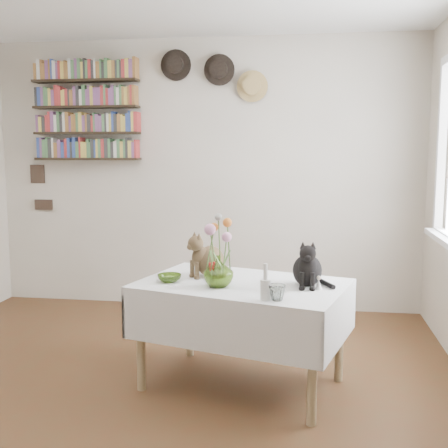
% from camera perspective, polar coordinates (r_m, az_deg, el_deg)
% --- Properties ---
extents(room, '(4.08, 4.58, 2.58)m').
position_cam_1_polar(room, '(3.08, -9.70, 2.95)').
color(room, '#5B311A').
rests_on(room, ground).
extents(dining_table, '(1.42, 1.12, 0.67)m').
position_cam_1_polar(dining_table, '(3.55, 1.86, -8.57)').
color(dining_table, white).
rests_on(dining_table, room).
extents(tabby_cat, '(0.33, 0.32, 0.30)m').
position_cam_1_polar(tabby_cat, '(3.67, -1.39, -2.97)').
color(tabby_cat, brown).
rests_on(tabby_cat, dining_table).
extents(black_cat, '(0.20, 0.25, 0.29)m').
position_cam_1_polar(black_cat, '(3.44, 8.48, -3.83)').
color(black_cat, black).
rests_on(black_cat, dining_table).
extents(flower_vase, '(0.21, 0.21, 0.19)m').
position_cam_1_polar(flower_vase, '(3.39, -0.57, -4.82)').
color(flower_vase, '#94BF4B').
rests_on(flower_vase, dining_table).
extents(green_bowl, '(0.15, 0.15, 0.05)m').
position_cam_1_polar(green_bowl, '(3.55, -5.57, -5.49)').
color(green_bowl, '#94BF4B').
rests_on(green_bowl, dining_table).
extents(drinking_glass, '(0.10, 0.10, 0.09)m').
position_cam_1_polar(drinking_glass, '(3.11, 5.41, -6.96)').
color(drinking_glass, white).
rests_on(drinking_glass, dining_table).
extents(candlestick, '(0.06, 0.06, 0.20)m').
position_cam_1_polar(candlestick, '(3.11, 4.22, -6.48)').
color(candlestick, white).
rests_on(candlestick, dining_table).
extents(berry_jar, '(0.05, 0.05, 0.18)m').
position_cam_1_polar(berry_jar, '(3.36, -1.11, -5.16)').
color(berry_jar, white).
rests_on(berry_jar, dining_table).
extents(porcelain_figurine, '(0.04, 0.04, 0.08)m').
position_cam_1_polar(porcelain_figurine, '(3.39, 9.59, -5.97)').
color(porcelain_figurine, white).
rests_on(porcelain_figurine, dining_table).
extents(flower_bouquet, '(0.17, 0.12, 0.39)m').
position_cam_1_polar(flower_bouquet, '(3.36, -0.52, -0.64)').
color(flower_bouquet, '#4C7233').
rests_on(flower_bouquet, flower_vase).
extents(bookshelf_unit, '(1.00, 0.16, 0.91)m').
position_cam_1_polar(bookshelf_unit, '(5.49, -13.80, 11.07)').
color(bookshelf_unit, black).
rests_on(bookshelf_unit, room).
extents(wall_hats, '(0.98, 0.09, 0.48)m').
position_cam_1_polar(wall_hats, '(5.22, -0.90, 15.05)').
color(wall_hats, black).
rests_on(wall_hats, room).
extents(wall_art_plaques, '(0.21, 0.02, 0.44)m').
position_cam_1_polar(wall_art_plaques, '(5.78, -18.18, 3.61)').
color(wall_art_plaques, '#38281E').
rests_on(wall_art_plaques, room).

